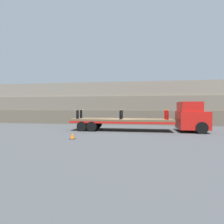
{
  "coord_description": "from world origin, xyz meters",
  "views": [
    {
      "loc": [
        1.68,
        -17.49,
        2.38
      ],
      "look_at": [
        -0.94,
        0.0,
        1.86
      ],
      "focal_mm": 28.0,
      "sensor_mm": 36.0,
      "label": 1
    }
  ],
  "objects_px": {
    "fire_hydrant_black_near_1": "(121,115)",
    "fire_hydrant_red_near_2": "(167,115)",
    "flatbed_trailer": "(115,121)",
    "fire_hydrant_black_far_0": "(81,114)",
    "fire_hydrant_red_far_2": "(166,114)",
    "fire_hydrant_black_far_1": "(122,114)",
    "traffic_cone": "(72,136)",
    "truck_cab": "(193,117)",
    "fire_hydrant_black_near_0": "(77,114)"
  },
  "relations": [
    {
      "from": "flatbed_trailer",
      "to": "traffic_cone",
      "type": "bearing_deg",
      "value": -116.05
    },
    {
      "from": "fire_hydrant_red_near_2",
      "to": "fire_hydrant_black_far_0",
      "type": "bearing_deg",
      "value": 172.71
    },
    {
      "from": "fire_hydrant_black_near_1",
      "to": "fire_hydrant_black_far_1",
      "type": "xyz_separation_m",
      "value": [
        0.0,
        1.13,
        0.0
      ]
    },
    {
      "from": "fire_hydrant_black_far_0",
      "to": "fire_hydrant_red_far_2",
      "type": "distance_m",
      "value": 8.79
    },
    {
      "from": "fire_hydrant_red_far_2",
      "to": "fire_hydrant_black_near_0",
      "type": "bearing_deg",
      "value": -172.71
    },
    {
      "from": "fire_hydrant_red_far_2",
      "to": "fire_hydrant_black_near_1",
      "type": "bearing_deg",
      "value": -165.64
    },
    {
      "from": "fire_hydrant_black_far_0",
      "to": "fire_hydrant_red_near_2",
      "type": "distance_m",
      "value": 8.87
    },
    {
      "from": "truck_cab",
      "to": "traffic_cone",
      "type": "xyz_separation_m",
      "value": [
        -9.93,
        -5.19,
        -1.19
      ]
    },
    {
      "from": "truck_cab",
      "to": "fire_hydrant_black_far_1",
      "type": "distance_m",
      "value": 6.83
    },
    {
      "from": "truck_cab",
      "to": "fire_hydrant_black_far_0",
      "type": "bearing_deg",
      "value": 177.12
    },
    {
      "from": "fire_hydrant_black_near_0",
      "to": "fire_hydrant_red_near_2",
      "type": "xyz_separation_m",
      "value": [
        8.79,
        0.0,
        0.0
      ]
    },
    {
      "from": "flatbed_trailer",
      "to": "fire_hydrant_red_far_2",
      "type": "distance_m",
      "value": 5.07
    },
    {
      "from": "fire_hydrant_black_far_0",
      "to": "fire_hydrant_black_far_1",
      "type": "distance_m",
      "value": 4.4
    },
    {
      "from": "fire_hydrant_black_near_0",
      "to": "traffic_cone",
      "type": "relative_size",
      "value": 1.89
    },
    {
      "from": "fire_hydrant_black_far_0",
      "to": "fire_hydrant_red_far_2",
      "type": "relative_size",
      "value": 1.0
    },
    {
      "from": "flatbed_trailer",
      "to": "fire_hydrant_black_near_1",
      "type": "bearing_deg",
      "value": -43.32
    },
    {
      "from": "fire_hydrant_black_far_1",
      "to": "traffic_cone",
      "type": "height_order",
      "value": "fire_hydrant_black_far_1"
    },
    {
      "from": "fire_hydrant_black_far_1",
      "to": "fire_hydrant_red_near_2",
      "type": "distance_m",
      "value": 4.54
    },
    {
      "from": "fire_hydrant_black_far_1",
      "to": "fire_hydrant_black_far_0",
      "type": "bearing_deg",
      "value": 180.0
    },
    {
      "from": "flatbed_trailer",
      "to": "fire_hydrant_red_near_2",
      "type": "distance_m",
      "value": 5.07
    },
    {
      "from": "fire_hydrant_red_near_2",
      "to": "traffic_cone",
      "type": "relative_size",
      "value": 1.89
    },
    {
      "from": "fire_hydrant_black_near_1",
      "to": "fire_hydrant_black_far_1",
      "type": "distance_m",
      "value": 1.13
    },
    {
      "from": "truck_cab",
      "to": "traffic_cone",
      "type": "bearing_deg",
      "value": -152.42
    },
    {
      "from": "truck_cab",
      "to": "fire_hydrant_red_near_2",
      "type": "bearing_deg",
      "value": -166.83
    },
    {
      "from": "fire_hydrant_black_near_1",
      "to": "fire_hydrant_red_near_2",
      "type": "xyz_separation_m",
      "value": [
        4.4,
        0.0,
        0.0
      ]
    },
    {
      "from": "fire_hydrant_black_near_1",
      "to": "fire_hydrant_red_far_2",
      "type": "distance_m",
      "value": 4.54
    },
    {
      "from": "fire_hydrant_red_near_2",
      "to": "traffic_cone",
      "type": "height_order",
      "value": "fire_hydrant_red_near_2"
    },
    {
      "from": "traffic_cone",
      "to": "truck_cab",
      "type": "bearing_deg",
      "value": 27.58
    },
    {
      "from": "truck_cab",
      "to": "fire_hydrant_black_near_0",
      "type": "xyz_separation_m",
      "value": [
        -11.2,
        -0.56,
        0.2
      ]
    },
    {
      "from": "truck_cab",
      "to": "fire_hydrant_black_far_1",
      "type": "xyz_separation_m",
      "value": [
        -6.8,
        0.56,
        0.2
      ]
    },
    {
      "from": "flatbed_trailer",
      "to": "fire_hydrant_black_far_0",
      "type": "distance_m",
      "value": 3.9
    },
    {
      "from": "fire_hydrant_black_near_0",
      "to": "fire_hydrant_red_far_2",
      "type": "height_order",
      "value": "same"
    },
    {
      "from": "truck_cab",
      "to": "fire_hydrant_black_far_1",
      "type": "bearing_deg",
      "value": 175.27
    },
    {
      "from": "truck_cab",
      "to": "traffic_cone",
      "type": "distance_m",
      "value": 11.27
    },
    {
      "from": "fire_hydrant_black_near_0",
      "to": "truck_cab",
      "type": "bearing_deg",
      "value": 2.88
    },
    {
      "from": "fire_hydrant_black_far_1",
      "to": "fire_hydrant_red_far_2",
      "type": "distance_m",
      "value": 4.4
    },
    {
      "from": "fire_hydrant_black_near_1",
      "to": "fire_hydrant_red_near_2",
      "type": "distance_m",
      "value": 4.4
    },
    {
      "from": "fire_hydrant_black_near_1",
      "to": "fire_hydrant_red_far_2",
      "type": "relative_size",
      "value": 1.0
    },
    {
      "from": "flatbed_trailer",
      "to": "fire_hydrant_red_far_2",
      "type": "height_order",
      "value": "fire_hydrant_red_far_2"
    },
    {
      "from": "truck_cab",
      "to": "flatbed_trailer",
      "type": "relative_size",
      "value": 0.29
    },
    {
      "from": "fire_hydrant_black_far_1",
      "to": "fire_hydrant_red_far_2",
      "type": "relative_size",
      "value": 1.0
    },
    {
      "from": "truck_cab",
      "to": "fire_hydrant_red_near_2",
      "type": "xyz_separation_m",
      "value": [
        -2.4,
        -0.56,
        0.2
      ]
    },
    {
      "from": "truck_cab",
      "to": "fire_hydrant_red_far_2",
      "type": "bearing_deg",
      "value": 166.83
    },
    {
      "from": "fire_hydrant_black_far_0",
      "to": "fire_hydrant_black_far_1",
      "type": "xyz_separation_m",
      "value": [
        4.4,
        0.0,
        0.0
      ]
    },
    {
      "from": "fire_hydrant_red_near_2",
      "to": "traffic_cone",
      "type": "xyz_separation_m",
      "value": [
        -7.53,
        -4.63,
        -1.39
      ]
    },
    {
      "from": "truck_cab",
      "to": "fire_hydrant_black_near_1",
      "type": "relative_size",
      "value": 3.14
    },
    {
      "from": "fire_hydrant_black_near_0",
      "to": "fire_hydrant_black_near_1",
      "type": "distance_m",
      "value": 4.4
    },
    {
      "from": "flatbed_trailer",
      "to": "fire_hydrant_black_far_0",
      "type": "xyz_separation_m",
      "value": [
        -3.8,
        0.56,
        0.65
      ]
    },
    {
      "from": "fire_hydrant_black_near_1",
      "to": "fire_hydrant_red_far_2",
      "type": "height_order",
      "value": "same"
    },
    {
      "from": "fire_hydrant_black_far_0",
      "to": "traffic_cone",
      "type": "bearing_deg",
      "value": -77.61
    }
  ]
}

